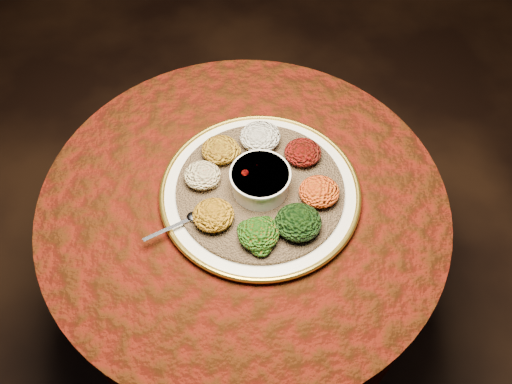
{
  "coord_description": "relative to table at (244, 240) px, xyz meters",
  "views": [
    {
      "loc": [
        0.02,
        -0.74,
        1.84
      ],
      "look_at": [
        0.03,
        0.01,
        0.76
      ],
      "focal_mm": 40.0,
      "sensor_mm": 36.0,
      "label": 1
    }
  ],
  "objects": [
    {
      "name": "stew_bowl",
      "position": [
        0.04,
        0.02,
        0.24
      ],
      "size": [
        0.14,
        0.14,
        0.06
      ],
      "color": "silver",
      "rests_on": "injera"
    },
    {
      "name": "portion_ayib",
      "position": [
        0.04,
        0.15,
        0.23
      ],
      "size": [
        0.1,
        0.09,
        0.05
      ],
      "primitive_type": "ellipsoid",
      "color": "beige",
      "rests_on": "injera"
    },
    {
      "name": "platter",
      "position": [
        0.04,
        0.02,
        0.19
      ],
      "size": [
        0.53,
        0.53,
        0.02
      ],
      "rotation": [
        0.0,
        0.0,
        0.2
      ],
      "color": "silver",
      "rests_on": "table"
    },
    {
      "name": "injera",
      "position": [
        0.04,
        0.02,
        0.2
      ],
      "size": [
        0.5,
        0.5,
        0.01
      ],
      "primitive_type": "cylinder",
      "rotation": [
        0.0,
        0.0,
        -0.36
      ],
      "color": "brown",
      "rests_on": "platter"
    },
    {
      "name": "portion_kik",
      "position": [
        -0.06,
        -0.07,
        0.23
      ],
      "size": [
        0.09,
        0.09,
        0.04
      ],
      "primitive_type": "ellipsoid",
      "color": "#AE6A0F",
      "rests_on": "injera"
    },
    {
      "name": "portion_mixveg",
      "position": [
        0.03,
        -0.12,
        0.23
      ],
      "size": [
        0.09,
        0.08,
        0.04
      ],
      "primitive_type": "ellipsoid",
      "color": "#AB2D0B",
      "rests_on": "injera"
    },
    {
      "name": "portion_tikil",
      "position": [
        0.17,
        -0.01,
        0.23
      ],
      "size": [
        0.09,
        0.09,
        0.04
      ],
      "primitive_type": "ellipsoid",
      "color": "#BD7E0F",
      "rests_on": "injera"
    },
    {
      "name": "portion_kitfo",
      "position": [
        0.14,
        0.1,
        0.23
      ],
      "size": [
        0.09,
        0.08,
        0.04
      ],
      "primitive_type": "ellipsoid",
      "color": "black",
      "rests_on": "injera"
    },
    {
      "name": "table",
      "position": [
        0.0,
        0.0,
        0.0
      ],
      "size": [
        0.96,
        0.96,
        0.73
      ],
      "color": "black",
      "rests_on": "ground"
    },
    {
      "name": "portion_gomen",
      "position": [
        0.12,
        -0.09,
        0.23
      ],
      "size": [
        0.1,
        0.1,
        0.05
      ],
      "primitive_type": "ellipsoid",
      "color": "black",
      "rests_on": "injera"
    },
    {
      "name": "spoon",
      "position": [
        -0.12,
        -0.07,
        0.21
      ],
      "size": [
        0.13,
        0.08,
        0.01
      ],
      "rotation": [
        0.0,
        0.0,
        -2.65
      ],
      "color": "silver",
      "rests_on": "injera"
    },
    {
      "name": "portion_shiro",
      "position": [
        -0.05,
        0.11,
        0.23
      ],
      "size": [
        0.09,
        0.09,
        0.04
      ],
      "primitive_type": "ellipsoid",
      "color": "#A07313",
      "rests_on": "injera"
    },
    {
      "name": "portion_timatim",
      "position": [
        -0.09,
        0.04,
        0.23
      ],
      "size": [
        0.09,
        0.08,
        0.04
      ],
      "primitive_type": "ellipsoid",
      "color": "maroon",
      "rests_on": "injera"
    }
  ]
}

